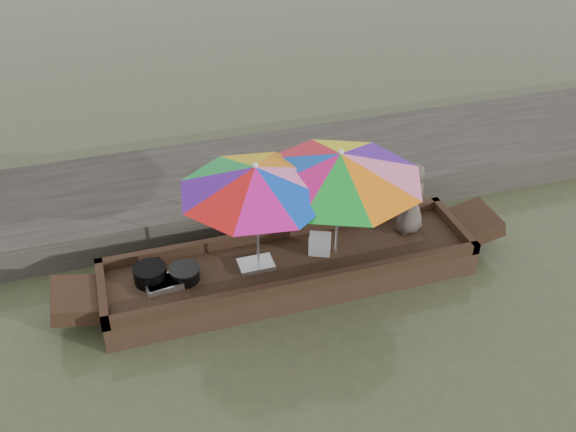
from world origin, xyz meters
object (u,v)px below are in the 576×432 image
object	(u,v)px
tray_scallop	(256,264)
tray_crayfish	(163,284)
supply_bag	(320,244)
vendor	(411,198)
umbrella_bow	(257,218)
charcoal_grill	(185,274)
cooking_pot	(150,274)
umbrella_stern	(338,204)
boat_hull	(290,271)

from	to	relation	value
tray_scallop	tray_crayfish	bearing A→B (deg)	-177.56
supply_bag	vendor	distance (m)	1.39
tray_crayfish	umbrella_bow	distance (m)	1.43
charcoal_grill	supply_bag	distance (m)	1.80
cooking_pot	umbrella_stern	xyz separation A→B (m)	(2.41, -0.14, 0.67)
tray_scallop	umbrella_stern	world-z (taller)	umbrella_stern
boat_hull	tray_scallop	world-z (taller)	tray_scallop
boat_hull	umbrella_bow	size ratio (longest dim) A/B	2.57
cooking_pot	umbrella_bow	bearing A→B (deg)	-5.71
umbrella_bow	supply_bag	bearing A→B (deg)	4.74
tray_crayfish	supply_bag	distance (m)	2.09
tray_scallop	cooking_pot	bearing A→B (deg)	175.39
tray_crayfish	vendor	size ratio (longest dim) A/B	0.42
supply_bag	umbrella_stern	size ratio (longest dim) A/B	0.13
supply_bag	boat_hull	bearing A→B (deg)	-170.63
boat_hull	cooking_pot	size ratio (longest dim) A/B	11.83
tray_crayfish	boat_hull	bearing A→B (deg)	0.78
charcoal_grill	umbrella_bow	distance (m)	1.17
boat_hull	tray_scallop	bearing A→B (deg)	176.40
charcoal_grill	umbrella_stern	world-z (taller)	umbrella_stern
boat_hull	supply_bag	world-z (taller)	supply_bag
tray_scallop	vendor	xyz separation A→B (m)	(2.22, 0.15, 0.50)
tray_scallop	umbrella_stern	xyz separation A→B (m)	(1.09, -0.03, 0.74)
charcoal_grill	umbrella_stern	distance (m)	2.12
cooking_pot	tray_crayfish	bearing A→B (deg)	-49.99
cooking_pot	charcoal_grill	xyz separation A→B (m)	(0.41, -0.10, -0.02)
boat_hull	vendor	size ratio (longest dim) A/B	4.60
charcoal_grill	umbrella_bow	xyz separation A→B (m)	(0.94, -0.04, 0.69)
boat_hull	supply_bag	distance (m)	0.53
umbrella_bow	boat_hull	bearing A→B (deg)	0.00
charcoal_grill	vendor	world-z (taller)	vendor
tray_crayfish	tray_scallop	xyz separation A→B (m)	(1.20, 0.05, -0.01)
boat_hull	cooking_pot	world-z (taller)	cooking_pot
tray_scallop	supply_bag	bearing A→B (deg)	2.74
tray_scallop	umbrella_bow	world-z (taller)	umbrella_bow
charcoal_grill	umbrella_bow	size ratio (longest dim) A/B	0.19
vendor	cooking_pot	bearing A→B (deg)	-16.38
charcoal_grill	boat_hull	bearing A→B (deg)	-1.48
tray_crayfish	umbrella_stern	distance (m)	2.40
boat_hull	charcoal_grill	size ratio (longest dim) A/B	13.40
tray_crayfish	charcoal_grill	world-z (taller)	charcoal_grill
cooking_pot	charcoal_grill	world-z (taller)	cooking_pot
umbrella_stern	umbrella_bow	bearing A→B (deg)	180.00
boat_hull	umbrella_bow	world-z (taller)	umbrella_bow
cooking_pot	charcoal_grill	size ratio (longest dim) A/B	1.13
cooking_pot	vendor	xyz separation A→B (m)	(3.55, 0.04, 0.42)
tray_crayfish	charcoal_grill	size ratio (longest dim) A/B	1.24
boat_hull	umbrella_bow	bearing A→B (deg)	180.00
tray_crayfish	tray_scallop	bearing A→B (deg)	2.44
vendor	umbrella_stern	bearing A→B (deg)	-8.11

